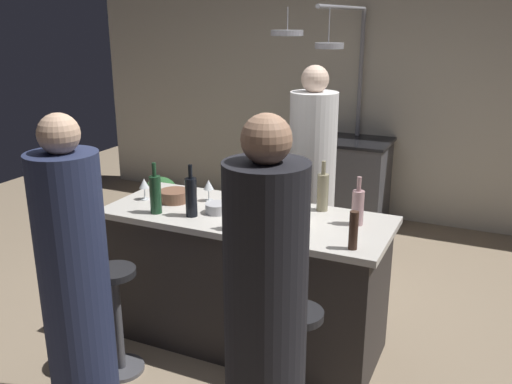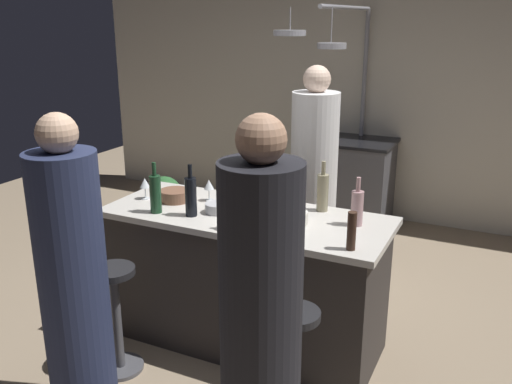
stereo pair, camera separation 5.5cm
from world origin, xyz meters
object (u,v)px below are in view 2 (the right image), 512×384
Objects in this scene: guest_left at (74,285)px; guest_right at (261,323)px; stove_range at (352,182)px; wine_bottle_white at (323,192)px; mixing_bowl_wooden at (175,196)px; mixing_bowl_steel at (217,208)px; wine_bottle_amber at (238,212)px; cutting_board at (270,210)px; wine_glass_by_chef at (209,186)px; chef at (313,185)px; wine_bottle_rose at (357,207)px; pepper_mill at (352,231)px; bar_stool_right at (294,364)px; wine_bottle_dark at (191,196)px; wine_bottle_green at (155,193)px; potted_plant at (164,198)px; wine_glass_near_left_guest at (145,184)px; mixing_bowl_ceramic at (296,218)px; bar_stool_left at (116,315)px.

guest_right reaches higher than guest_left.
stove_range is 2.30m from wine_bottle_white.
mixing_bowl_wooden reaches higher than mixing_bowl_steel.
guest_left is 0.96m from wine_bottle_amber.
cutting_board is 2.19× the size of wine_glass_by_chef.
wine_bottle_rose is (0.61, -0.95, 0.21)m from chef.
mixing_bowl_steel is (-0.92, 0.20, -0.07)m from pepper_mill.
wine_bottle_dark is at bearing 152.76° from bar_stool_right.
wine_bottle_green reaches higher than stove_range.
chef reaches higher than wine_bottle_dark.
potted_plant is 1.82× the size of wine_bottle_amber.
pepper_mill is 1.15m from wine_glass_by_chef.
wine_glass_near_left_guest is (-0.26, 0.97, 0.24)m from guest_left.
wine_glass_near_left_guest is at bearing -167.04° from mixing_bowl_wooden.
wine_bottle_rose is at bearing 82.71° from bar_stool_right.
potted_plant is 1.59× the size of wine_bottle_dark.
guest_left is (-0.55, -2.05, -0.04)m from chef.
guest_left is 2.88m from potted_plant.
chef is at bearing 74.88° from guest_left.
wine_bottle_amber is at bearing -15.71° from wine_glass_near_left_guest.
potted_plant is (-1.24, 2.56, -0.47)m from guest_left.
mixing_bowl_steel is at bearing 141.73° from wine_bottle_amber.
guest_right is 1.62m from wine_glass_near_left_guest.
wine_bottle_dark is at bearing -148.02° from wine_bottle_white.
bar_stool_right is 4.78× the size of mixing_bowl_ceramic.
mixing_bowl_steel is (0.38, 0.56, 0.56)m from bar_stool_left.
guest_right reaches higher than bar_stool_left.
wine_bottle_dark reaches higher than wine_bottle_green.
bar_stool_right is 1.31× the size of potted_plant.
bar_stool_left is (-0.56, -3.07, -0.07)m from stove_range.
stove_range is 2.55m from mixing_bowl_ceramic.
wine_bottle_dark reaches higher than cutting_board.
guest_right is (1.11, -0.35, 0.42)m from bar_stool_left.
bar_stool_right is at bearing -20.16° from wine_bottle_green.
wine_bottle_white is 1.62× the size of mixing_bowl_wooden.
pepper_mill is (0.63, -0.37, 0.10)m from cutting_board.
wine_bottle_amber is (0.08, -2.71, 0.56)m from stove_range.
pepper_mill is 1.32m from mixing_bowl_wooden.
wine_bottle_green is at bearing -152.69° from wine_bottle_white.
wine_bottle_rose is at bearing -0.70° from cutting_board.
wine_glass_near_left_guest is (-1.49, 0.23, 0.00)m from pepper_mill.
mixing_bowl_wooden is (-0.02, 0.24, -0.09)m from wine_bottle_green.
wine_glass_near_left_guest is at bearing 107.30° from bar_stool_left.
wine_glass_by_chef is at bearing 61.99° from wine_bottle_green.
wine_bottle_white reaches higher than mixing_bowl_wooden.
cutting_board is at bearing -87.17° from stove_range.
wine_bottle_dark is at bearing -18.01° from wine_glass_near_left_guest.
mixing_bowl_steel reaches higher than stove_range.
bar_stool_right is at bearing 19.50° from guest_left.
stove_range is 2.86m from pepper_mill.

